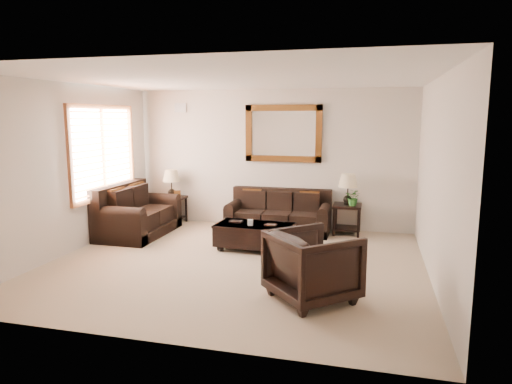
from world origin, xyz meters
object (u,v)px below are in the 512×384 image
(loveseat, at_px, (136,216))
(end_table_left, at_px, (172,189))
(coffee_table, at_px, (255,234))
(sofa, at_px, (279,216))
(end_table_right, at_px, (348,195))
(armchair, at_px, (313,263))

(loveseat, relative_size, end_table_left, 1.50)
(end_table_left, relative_size, coffee_table, 0.86)
(sofa, height_order, coffee_table, sofa)
(coffee_table, bearing_deg, end_table_left, 149.66)
(loveseat, bearing_deg, end_table_right, -75.35)
(end_table_left, distance_m, end_table_right, 3.53)
(sofa, xyz_separation_m, end_table_left, (-2.25, 0.09, 0.44))
(sofa, distance_m, coffee_table, 1.32)
(sofa, bearing_deg, loveseat, -160.27)
(sofa, distance_m, armchair, 3.36)
(loveseat, height_order, coffee_table, loveseat)
(loveseat, bearing_deg, sofa, -70.27)
(end_table_right, bearing_deg, loveseat, -165.35)
(end_table_left, xyz_separation_m, coffee_table, (2.11, -1.41, -0.46))
(loveseat, xyz_separation_m, coffee_table, (2.39, -0.41, -0.08))
(loveseat, bearing_deg, end_table_left, -15.49)
(coffee_table, bearing_deg, loveseat, 173.66)
(sofa, xyz_separation_m, coffee_table, (-0.14, -1.31, -0.02))
(sofa, xyz_separation_m, end_table_right, (1.28, 0.09, 0.45))
(loveseat, relative_size, coffee_table, 1.29)
(loveseat, relative_size, armchair, 1.81)
(loveseat, xyz_separation_m, end_table_left, (0.28, 1.00, 0.38))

